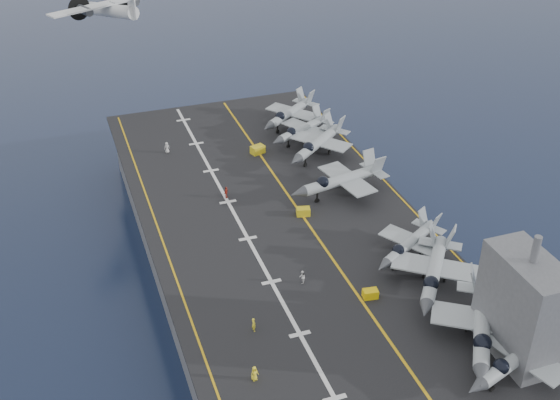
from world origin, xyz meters
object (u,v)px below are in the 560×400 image
object	(u,v)px
tow_cart_a	(370,294)
transport_plane	(111,11)
island_superstructure	(525,296)
fighter_jet_0	(520,356)

from	to	relation	value
tow_cart_a	transport_plane	distance (m)	73.96
island_superstructure	tow_cart_a	distance (m)	18.47
island_superstructure	transport_plane	world-z (taller)	transport_plane
fighter_jet_0	tow_cart_a	xyz separation A→B (m)	(-9.02, 16.32, -1.93)
island_superstructure	tow_cart_a	world-z (taller)	island_superstructure
tow_cart_a	transport_plane	xyz separation A→B (m)	(-19.37, 69.37, 16.81)
fighter_jet_0	tow_cart_a	bearing A→B (deg)	118.94
fighter_jet_0	transport_plane	xyz separation A→B (m)	(-28.39, 85.70, 14.88)
tow_cart_a	transport_plane	world-z (taller)	transport_plane
island_superstructure	transport_plane	size ratio (longest dim) A/B	0.53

